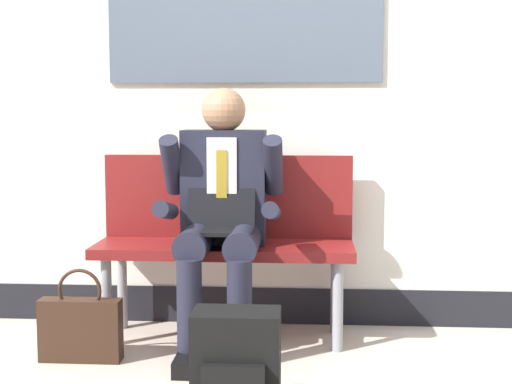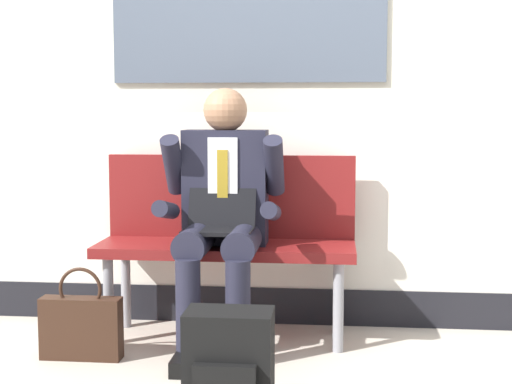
% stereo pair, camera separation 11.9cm
% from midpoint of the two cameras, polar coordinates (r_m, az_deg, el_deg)
% --- Properties ---
extents(ground_plane, '(18.00, 18.00, 0.00)m').
position_cam_midpoint_polar(ground_plane, '(3.43, 1.69, -12.85)').
color(ground_plane, '#B2A899').
extents(station_wall, '(6.05, 0.16, 2.95)m').
position_cam_midpoint_polar(station_wall, '(3.95, 2.09, 11.28)').
color(station_wall, beige).
rests_on(station_wall, ground).
extents(bench_with_person, '(1.25, 0.42, 0.89)m').
position_cam_midpoint_polar(bench_with_person, '(3.73, -3.20, -2.95)').
color(bench_with_person, maroon).
rests_on(bench_with_person, ground).
extents(person_seated, '(0.57, 0.70, 1.22)m').
position_cam_midpoint_polar(person_seated, '(3.52, -3.62, -1.45)').
color(person_seated, '#1E1E2D').
rests_on(person_seated, ground).
extents(backpack, '(0.32, 0.24, 0.40)m').
position_cam_midpoint_polar(backpack, '(2.79, -2.76, -13.10)').
color(backpack, black).
rests_on(backpack, ground).
extents(handbag, '(0.37, 0.10, 0.42)m').
position_cam_midpoint_polar(handbag, '(3.52, -14.09, -9.93)').
color(handbag, '#331E14').
rests_on(handbag, ground).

